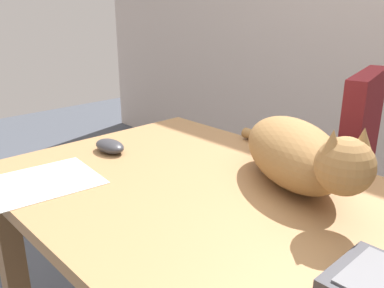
# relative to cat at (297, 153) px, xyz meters

# --- Properties ---
(desk) EXTENTS (1.56, 0.74, 0.72)m
(desk) POSITION_rel_cat_xyz_m (0.13, -0.17, -0.18)
(desk) COLOR #9E7247
(desk) RESTS_ON ground_plane
(cat) EXTENTS (0.53, 0.36, 0.20)m
(cat) POSITION_rel_cat_xyz_m (0.00, 0.00, 0.00)
(cat) COLOR olive
(cat) RESTS_ON desk
(computer_mouse) EXTENTS (0.11, 0.06, 0.04)m
(computer_mouse) POSITION_rel_cat_xyz_m (-0.49, -0.19, -0.06)
(computer_mouse) COLOR #333338
(computer_mouse) RESTS_ON desk
(paper_sheet) EXTENTS (0.24, 0.32, 0.00)m
(paper_sheet) POSITION_rel_cat_xyz_m (-0.43, -0.45, -0.08)
(paper_sheet) COLOR white
(paper_sheet) RESTS_ON desk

